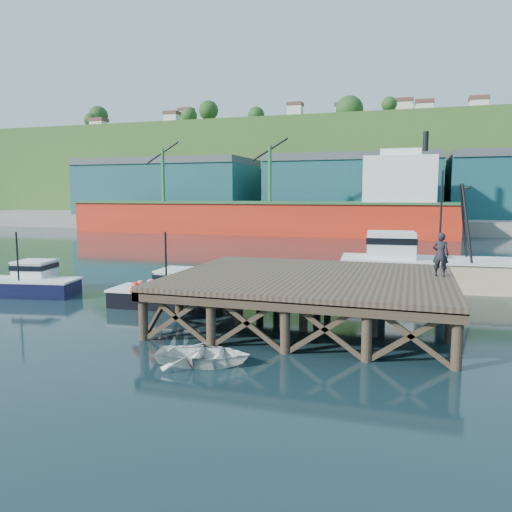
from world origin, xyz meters
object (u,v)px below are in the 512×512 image
at_px(trawler, 426,264).
at_px(dockworker, 440,254).
at_px(boat_black, 174,292).
at_px(dinghy, 203,354).
at_px(boat_navy, 28,282).

relative_size(trawler, dockworker, 5.68).
height_order(boat_black, trawler, trawler).
xyz_separation_m(trawler, dinghy, (-7.43, -16.70, -1.12)).
relative_size(boat_navy, trawler, 0.56).
bearing_deg(boat_navy, trawler, 12.10).
relative_size(boat_navy, dockworker, 3.21).
relative_size(boat_black, dinghy, 1.98).
height_order(boat_navy, dockworker, dockworker).
bearing_deg(dinghy, trawler, -32.53).
bearing_deg(boat_black, dockworker, -1.85).
xyz_separation_m(boat_navy, trawler, (21.56, 8.90, 0.72)).
distance_m(boat_black, trawler, 15.32).
distance_m(boat_navy, dockworker, 22.00).
distance_m(boat_black, dinghy, 9.14).
xyz_separation_m(boat_black, dockworker, (12.67, 0.21, 2.37)).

